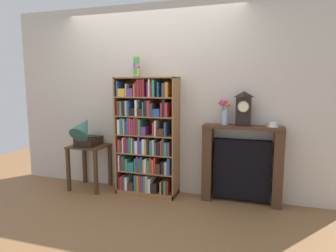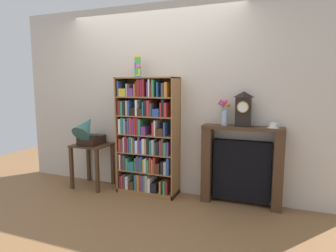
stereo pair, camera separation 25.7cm
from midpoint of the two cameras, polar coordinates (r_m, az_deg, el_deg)
name	(u,v)px [view 2 (the right image)]	position (r m, az deg, el deg)	size (l,w,h in m)	color
ground_plane	(145,195)	(4.13, -2.62, -13.46)	(7.71, 6.40, 0.02)	brown
wall_back	(166,100)	(4.06, 1.46, 5.16)	(4.71, 0.08, 2.60)	beige
bookshelf	(146,140)	(4.00, -2.46, -2.82)	(0.84, 0.33, 1.61)	olive
cup_stack	(138,67)	(4.03, -4.12, 11.50)	(0.09, 0.09, 0.28)	blue
side_table_left	(92,155)	(4.43, -13.03, -5.59)	(0.51, 0.46, 0.64)	#472D1C
gramophone	(88,131)	(4.29, -13.78, -1.02)	(0.28, 0.50, 0.48)	black
fireplace_mantel	(242,166)	(3.82, 16.11, -7.61)	(0.99, 0.23, 1.00)	#472D1C
mantel_clock	(243,109)	(3.68, 16.49, 3.23)	(0.18, 0.13, 0.43)	black
flower_vase	(224,113)	(3.71, 12.93, 2.52)	(0.14, 0.17, 0.33)	#99B2D1
teacup_with_saucer	(273,126)	(3.69, 21.78, 0.05)	(0.14, 0.14, 0.06)	white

